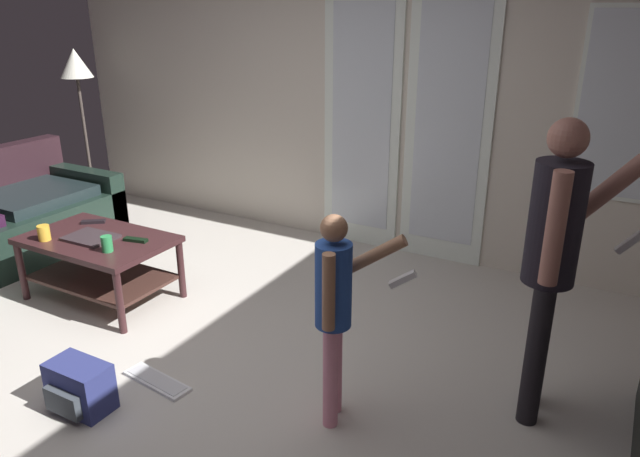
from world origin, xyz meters
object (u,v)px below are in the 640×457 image
Objects in this scene: floor_lamp at (77,74)px; laptop_closed at (91,238)px; tv_remote_black at (136,240)px; backpack at (79,387)px; cup_by_laptop at (44,233)px; person_adult at (554,249)px; dvd_remote_slim at (93,222)px; cup_near_edge at (107,244)px; coffee_table at (99,254)px; loose_keyboard at (157,381)px; person_child at (336,302)px.

laptop_closed is at bearing -40.73° from floor_lamp.
floor_lamp is 9.45× the size of tv_remote_black.
backpack is 3.11× the size of cup_by_laptop.
tv_remote_black is (1.94, -1.29, -0.89)m from floor_lamp.
person_adult is 3.23m from dvd_remote_slim.
backpack is 1.09m from cup_near_edge.
tv_remote_black is 1.00× the size of dvd_remote_slim.
laptop_closed is at bearing -171.03° from tv_remote_black.
floor_lamp is at bearing 140.35° from coffee_table.
loose_keyboard is 1.48m from cup_by_laptop.
tv_remote_black is (0.03, 0.22, -0.04)m from cup_near_edge.
floor_lamp reaches higher than cup_near_edge.
tv_remote_black is (-0.77, 0.67, 0.47)m from loose_keyboard.
person_adult is 4.61× the size of backpack.
person_adult is at bearing 3.32° from coffee_table.
coffee_table is 0.35m from dvd_remote_slim.
cup_near_edge reaches higher than backpack.
cup_by_laptop is at bearing -165.25° from tv_remote_black.
person_adult reaches higher than person_child.
coffee_table is 1.31m from backpack.
floor_lamp is at bearing 131.15° from cup_by_laptop.
floor_lamp is 3.55× the size of loose_keyboard.
coffee_table is at bearing 68.12° from laptop_closed.
cup_by_laptop is 0.63× the size of dvd_remote_slim.
backpack is 1.96× the size of tv_remote_black.
loose_keyboard is (2.72, -1.96, -1.36)m from floor_lamp.
backpack is at bearing -72.62° from tv_remote_black.
loose_keyboard is at bearing -28.87° from laptop_closed.
coffee_table is 0.14m from laptop_closed.
dvd_remote_slim is at bearing 179.65° from person_adult.
loose_keyboard is (1.06, -0.59, -0.33)m from coffee_table.
coffee_table is at bearing -177.26° from tv_remote_black.
person_adult reaches higher than cup_near_edge.
backpack is at bearing -151.58° from person_adult.
cup_near_edge is at bearing -38.26° from floor_lamp.
person_child is 6.52× the size of dvd_remote_slim.
cup_near_edge is (-1.81, 0.23, -0.14)m from person_child.
cup_near_edge reaches higher than coffee_table.
cup_near_edge is (0.28, -0.10, 0.04)m from laptop_closed.
floor_lamp is at bearing 137.46° from laptop_closed.
tv_remote_black is at bearing -48.52° from dvd_remote_slim.
person_child is (-0.87, -0.54, -0.25)m from person_adult.
cup_near_edge is 0.63× the size of dvd_remote_slim.
laptop_closed is 1.98× the size of dvd_remote_slim.
laptop_closed is at bearing 134.44° from backpack.
cup_by_laptop is 0.40m from dvd_remote_slim.
laptop_closed is 0.33m from dvd_remote_slim.
laptop_closed is 1.98× the size of tv_remote_black.
coffee_table is 3.12× the size of backpack.
coffee_table is 0.39m from cup_by_laptop.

